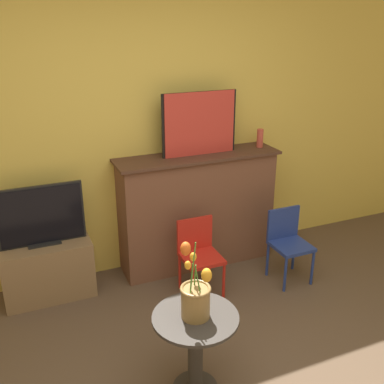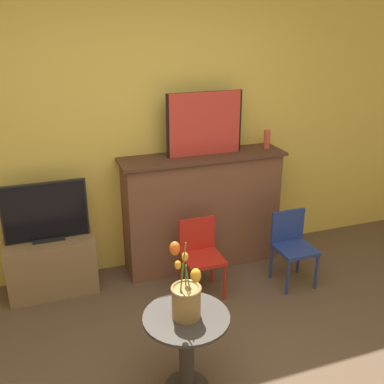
{
  "view_description": "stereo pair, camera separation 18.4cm",
  "coord_description": "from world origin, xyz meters",
  "views": [
    {
      "loc": [
        -1.0,
        -1.48,
        2.16
      ],
      "look_at": [
        0.18,
        1.3,
        0.98
      ],
      "focal_mm": 42.0,
      "sensor_mm": 36.0,
      "label": 1
    },
    {
      "loc": [
        -0.83,
        -1.55,
        2.16
      ],
      "look_at": [
        0.18,
        1.3,
        0.98
      ],
      "focal_mm": 42.0,
      "sensor_mm": 36.0,
      "label": 2
    }
  ],
  "objects": [
    {
      "name": "side_table",
      "position": [
        -0.14,
        0.49,
        0.35
      ],
      "size": [
        0.51,
        0.51,
        0.55
      ],
      "color": "#332D28",
      "rests_on": "ground"
    },
    {
      "name": "chair_blue",
      "position": [
        1.11,
        1.37,
        0.37
      ],
      "size": [
        0.31,
        0.31,
        0.63
      ],
      "color": "navy",
      "rests_on": "ground"
    },
    {
      "name": "tv_stand",
      "position": [
        -0.84,
        1.9,
        0.24
      ],
      "size": [
        0.7,
        0.36,
        0.47
      ],
      "color": "olive",
      "rests_on": "ground"
    },
    {
      "name": "fireplace_mantel",
      "position": [
        0.5,
        1.93,
        0.54
      ],
      "size": [
        1.46,
        0.39,
        1.05
      ],
      "color": "brown",
      "rests_on": "ground"
    },
    {
      "name": "vase_tulips",
      "position": [
        -0.15,
        0.49,
        0.68
      ],
      "size": [
        0.19,
        0.24,
        0.52
      ],
      "color": "olive",
      "rests_on": "side_table"
    },
    {
      "name": "mantel_candle",
      "position": [
        1.11,
        1.93,
        1.13
      ],
      "size": [
        0.06,
        0.06,
        0.17
      ],
      "color": "#CC4C3D",
      "rests_on": "fireplace_mantel"
    },
    {
      "name": "chair_red",
      "position": [
        0.32,
        1.48,
        0.37
      ],
      "size": [
        0.31,
        0.31,
        0.63
      ],
      "color": "red",
      "rests_on": "ground"
    },
    {
      "name": "tv_monitor",
      "position": [
        -0.84,
        1.9,
        0.71
      ],
      "size": [
        0.66,
        0.12,
        0.49
      ],
      "color": "black",
      "rests_on": "tv_stand"
    },
    {
      "name": "wall_back",
      "position": [
        0.0,
        2.13,
        1.35
      ],
      "size": [
        8.0,
        0.06,
        2.7
      ],
      "color": "#EAC651",
      "rests_on": "ground"
    },
    {
      "name": "painting",
      "position": [
        0.52,
        1.93,
        1.32
      ],
      "size": [
        0.67,
        0.03,
        0.54
      ],
      "color": "black",
      "rests_on": "fireplace_mantel"
    }
  ]
}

